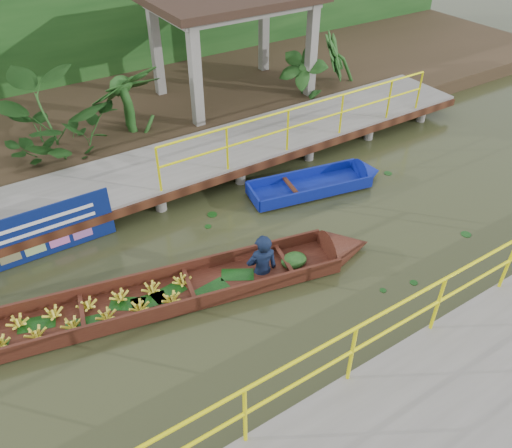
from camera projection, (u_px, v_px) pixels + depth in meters
ground at (269, 263)px, 9.43m from camera, size 80.00×80.00×0.00m
land_strip at (124, 110)px, 14.30m from camera, size 30.00×8.00×0.45m
far_dock at (187, 163)px, 11.43m from camera, size 16.00×2.06×1.66m
near_dock at (499, 393)px, 6.87m from camera, size 18.00×2.40×1.73m
pavilion at (232, 9)px, 13.20m from camera, size 4.40×3.00×3.00m
foliage_backdrop at (84, 24)px, 14.88m from camera, size 30.00×0.80×4.00m
vendor_boat at (155, 292)px, 8.49m from camera, size 8.96×2.72×2.02m
moored_blue_boat at (340, 180)px, 11.50m from camera, size 3.33×1.43×0.77m
blue_banner at (21, 239)px, 9.11m from camera, size 3.42×0.04×1.07m
tropical_plants at (127, 108)px, 11.95m from camera, size 14.29×1.29×1.61m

